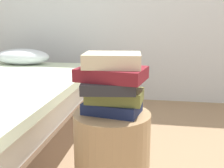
% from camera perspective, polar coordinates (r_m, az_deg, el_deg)
% --- Properties ---
extents(side_table, '(0.34, 0.34, 0.49)m').
position_cam_1_polar(side_table, '(1.30, 0.00, -16.45)').
color(side_table, tan).
rests_on(side_table, ground_plane).
extents(book_navy, '(0.26, 0.19, 0.05)m').
position_cam_1_polar(book_navy, '(1.19, 0.28, -4.94)').
color(book_navy, '#19234C').
rests_on(book_navy, side_table).
extents(book_olive, '(0.24, 0.16, 0.05)m').
position_cam_1_polar(book_olive, '(1.18, 0.61, -2.49)').
color(book_olive, olive).
rests_on(book_olive, book_navy).
extents(book_charcoal, '(0.25, 0.24, 0.04)m').
position_cam_1_polar(book_charcoal, '(1.15, -0.67, -0.31)').
color(book_charcoal, '#28282D').
rests_on(book_charcoal, book_olive).
extents(book_maroon, '(0.31, 0.24, 0.05)m').
position_cam_1_polar(book_maroon, '(1.15, -0.26, 2.15)').
color(book_maroon, maroon).
rests_on(book_maroon, book_charcoal).
extents(book_cream, '(0.25, 0.21, 0.06)m').
position_cam_1_polar(book_cream, '(1.16, 0.05, 5.03)').
color(book_cream, beige).
rests_on(book_cream, book_maroon).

